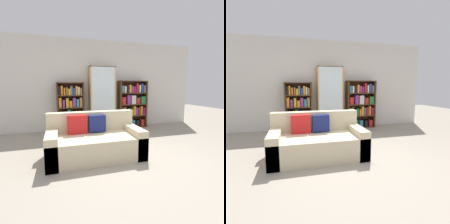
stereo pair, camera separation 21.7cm
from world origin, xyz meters
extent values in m
plane|color=gray|center=(0.00, 0.00, 0.00)|extent=(16.00, 16.00, 0.00)
cube|color=beige|center=(0.00, 2.76, 1.35)|extent=(6.58, 0.06, 2.70)
cube|color=beige|center=(-0.54, 0.47, 0.21)|extent=(1.72, 0.93, 0.42)
cube|color=beige|center=(-0.54, 0.83, 0.62)|extent=(1.72, 0.20, 0.40)
cube|color=beige|center=(-1.30, 0.47, 0.27)|extent=(0.20, 0.93, 0.54)
cube|color=beige|center=(0.22, 0.47, 0.27)|extent=(0.20, 0.93, 0.54)
cube|color=red|center=(-0.84, 0.67, 0.60)|extent=(0.36, 0.12, 0.36)
cube|color=navy|center=(-0.45, 0.67, 0.60)|extent=(0.32, 0.12, 0.32)
cube|color=#4C2D19|center=(-1.19, 2.55, 0.71)|extent=(0.04, 0.32, 1.42)
cube|color=#4C2D19|center=(-0.46, 2.55, 0.71)|extent=(0.04, 0.32, 1.42)
cube|color=#4C2D19|center=(-0.83, 2.55, 1.41)|extent=(0.77, 0.32, 0.02)
cube|color=#4C2D19|center=(-0.83, 2.55, 0.01)|extent=(0.77, 0.32, 0.02)
cube|color=#4C2D19|center=(-0.83, 2.70, 0.71)|extent=(0.77, 0.01, 1.42)
cube|color=#4C2D19|center=(-0.83, 2.55, 0.37)|extent=(0.69, 0.32, 0.02)
cube|color=#4C2D19|center=(-0.83, 2.55, 0.71)|extent=(0.69, 0.32, 0.02)
cube|color=#4C2D19|center=(-0.83, 2.55, 1.06)|extent=(0.69, 0.32, 0.02)
cube|color=orange|center=(-1.12, 2.54, 0.14)|extent=(0.07, 0.24, 0.24)
cube|color=black|center=(-1.04, 2.54, 0.16)|extent=(0.06, 0.24, 0.27)
cube|color=teal|center=(-0.95, 2.54, 0.13)|extent=(0.06, 0.24, 0.21)
cube|color=black|center=(-0.87, 2.54, 0.12)|extent=(0.06, 0.24, 0.19)
cube|color=#237038|center=(-0.79, 2.54, 0.13)|extent=(0.06, 0.24, 0.21)
cube|color=#5B5B60|center=(-0.70, 2.54, 0.14)|extent=(0.07, 0.24, 0.24)
cube|color=#7A3384|center=(-0.62, 2.54, 0.15)|extent=(0.06, 0.24, 0.24)
cube|color=orange|center=(-0.53, 2.54, 0.11)|extent=(0.06, 0.24, 0.18)
cube|color=orange|center=(-1.11, 2.54, 0.49)|extent=(0.07, 0.24, 0.21)
cube|color=#5B5B60|center=(-1.00, 2.54, 0.49)|extent=(0.08, 0.24, 0.22)
cube|color=#237038|center=(-0.89, 2.54, 0.52)|extent=(0.08, 0.24, 0.27)
cube|color=#5B5B60|center=(-0.77, 2.54, 0.49)|extent=(0.09, 0.24, 0.21)
cube|color=#5B5B60|center=(-0.66, 2.54, 0.49)|extent=(0.10, 0.24, 0.22)
cube|color=orange|center=(-0.55, 2.54, 0.49)|extent=(0.10, 0.24, 0.22)
cube|color=orange|center=(-1.12, 2.54, 0.86)|extent=(0.07, 0.24, 0.27)
cube|color=#7A3384|center=(-1.02, 2.54, 0.83)|extent=(0.06, 0.24, 0.22)
cube|color=gold|center=(-0.92, 2.54, 0.85)|extent=(0.07, 0.24, 0.26)
cube|color=orange|center=(-0.83, 2.54, 0.82)|extent=(0.08, 0.24, 0.18)
cube|color=#7A3384|center=(-0.73, 2.54, 0.86)|extent=(0.08, 0.24, 0.26)
cube|color=teal|center=(-0.63, 2.54, 0.83)|extent=(0.07, 0.24, 0.22)
cube|color=olive|center=(-0.54, 2.54, 0.86)|extent=(0.07, 0.24, 0.27)
cube|color=black|center=(-1.13, 2.54, 1.20)|extent=(0.05, 0.24, 0.25)
cube|color=orange|center=(-1.06, 2.54, 1.20)|extent=(0.05, 0.24, 0.26)
cube|color=orange|center=(-0.99, 2.54, 1.17)|extent=(0.04, 0.24, 0.21)
cube|color=olive|center=(-0.92, 2.54, 1.18)|extent=(0.04, 0.24, 0.22)
cube|color=gold|center=(-0.86, 2.54, 1.16)|extent=(0.06, 0.24, 0.18)
cube|color=#5B5B60|center=(-0.80, 2.54, 1.20)|extent=(0.06, 0.24, 0.26)
cube|color=#1E4293|center=(-0.73, 2.54, 1.17)|extent=(0.06, 0.24, 0.20)
cube|color=orange|center=(-0.66, 2.54, 1.20)|extent=(0.06, 0.24, 0.26)
cube|color=beige|center=(-0.59, 2.54, 1.18)|extent=(0.05, 0.24, 0.23)
cube|color=olive|center=(-0.53, 2.54, 1.17)|extent=(0.05, 0.24, 0.20)
cube|color=tan|center=(-0.25, 2.53, 0.95)|extent=(0.04, 0.36, 1.89)
cube|color=tan|center=(0.46, 2.53, 0.95)|extent=(0.04, 0.36, 1.89)
cube|color=tan|center=(0.10, 2.53, 1.88)|extent=(0.75, 0.36, 0.02)
cube|color=tan|center=(0.10, 2.53, 0.01)|extent=(0.75, 0.36, 0.02)
cube|color=tan|center=(0.10, 2.70, 0.95)|extent=(0.75, 0.01, 1.89)
cube|color=silver|center=(0.10, 2.35, 0.95)|extent=(0.67, 0.01, 1.87)
cube|color=tan|center=(0.10, 2.53, 0.39)|extent=(0.67, 0.32, 0.02)
cube|color=tan|center=(0.10, 2.53, 0.76)|extent=(0.67, 0.32, 0.02)
cube|color=tan|center=(0.10, 2.53, 1.13)|extent=(0.67, 0.32, 0.02)
cube|color=tan|center=(0.10, 2.53, 1.50)|extent=(0.67, 0.32, 0.02)
cylinder|color=silver|center=(-0.13, 2.52, 0.06)|extent=(0.01, 0.01, 0.06)
cone|color=silver|center=(-0.13, 2.52, 0.13)|extent=(0.09, 0.09, 0.08)
cylinder|color=silver|center=(0.02, 2.53, 0.06)|extent=(0.01, 0.01, 0.06)
cone|color=silver|center=(0.02, 2.53, 0.13)|extent=(0.09, 0.09, 0.08)
cylinder|color=silver|center=(0.18, 2.53, 0.06)|extent=(0.01, 0.01, 0.06)
cone|color=silver|center=(0.18, 2.53, 0.13)|extent=(0.09, 0.09, 0.08)
cylinder|color=silver|center=(0.34, 2.53, 0.06)|extent=(0.01, 0.01, 0.06)
cone|color=silver|center=(0.34, 2.53, 0.13)|extent=(0.09, 0.09, 0.08)
cylinder|color=silver|center=(-0.15, 2.54, 0.45)|extent=(0.01, 0.01, 0.08)
cone|color=silver|center=(-0.15, 2.54, 0.54)|extent=(0.09, 0.09, 0.10)
cylinder|color=silver|center=(-0.02, 2.51, 0.45)|extent=(0.01, 0.01, 0.08)
cone|color=silver|center=(-0.02, 2.51, 0.54)|extent=(0.09, 0.09, 0.10)
cylinder|color=silver|center=(0.10, 2.52, 0.45)|extent=(0.01, 0.01, 0.08)
cone|color=silver|center=(0.10, 2.52, 0.54)|extent=(0.09, 0.09, 0.10)
cylinder|color=silver|center=(0.23, 2.52, 0.45)|extent=(0.01, 0.01, 0.08)
cone|color=silver|center=(0.23, 2.52, 0.54)|extent=(0.09, 0.09, 0.10)
cylinder|color=silver|center=(0.36, 2.54, 0.45)|extent=(0.01, 0.01, 0.08)
cone|color=silver|center=(0.36, 2.54, 0.54)|extent=(0.09, 0.09, 0.10)
cylinder|color=silver|center=(-0.11, 2.53, 0.82)|extent=(0.01, 0.01, 0.08)
cone|color=silver|center=(-0.11, 2.53, 0.91)|extent=(0.09, 0.09, 0.10)
cylinder|color=silver|center=(0.10, 2.55, 0.82)|extent=(0.01, 0.01, 0.08)
cone|color=silver|center=(0.10, 2.55, 0.91)|extent=(0.09, 0.09, 0.10)
cylinder|color=silver|center=(0.31, 2.54, 0.82)|extent=(0.01, 0.01, 0.08)
cone|color=silver|center=(0.31, 2.54, 0.91)|extent=(0.09, 0.09, 0.10)
cylinder|color=silver|center=(-0.13, 2.52, 1.19)|extent=(0.01, 0.01, 0.09)
cone|color=silver|center=(-0.13, 2.52, 1.28)|extent=(0.09, 0.09, 0.11)
cylinder|color=silver|center=(0.02, 2.54, 1.19)|extent=(0.01, 0.01, 0.09)
cone|color=silver|center=(0.02, 2.54, 1.28)|extent=(0.09, 0.09, 0.11)
cylinder|color=silver|center=(0.18, 2.54, 1.19)|extent=(0.01, 0.01, 0.09)
cone|color=silver|center=(0.18, 2.54, 1.28)|extent=(0.09, 0.09, 0.11)
cylinder|color=silver|center=(0.34, 2.53, 1.19)|extent=(0.01, 0.01, 0.09)
cone|color=silver|center=(0.34, 2.53, 1.28)|extent=(0.09, 0.09, 0.11)
cylinder|color=silver|center=(-0.11, 2.54, 1.55)|extent=(0.01, 0.01, 0.08)
cone|color=silver|center=(-0.11, 2.54, 1.63)|extent=(0.09, 0.09, 0.09)
cylinder|color=silver|center=(0.10, 2.51, 1.55)|extent=(0.01, 0.01, 0.08)
cone|color=silver|center=(0.10, 2.51, 1.63)|extent=(0.09, 0.09, 0.09)
cylinder|color=silver|center=(0.31, 2.52, 1.55)|extent=(0.01, 0.01, 0.08)
cone|color=silver|center=(0.31, 2.52, 1.63)|extent=(0.09, 0.09, 0.09)
cube|color=#4C2D19|center=(0.67, 2.55, 0.74)|extent=(0.04, 0.32, 1.49)
cube|color=#4C2D19|center=(1.55, 2.55, 0.74)|extent=(0.04, 0.32, 1.49)
cube|color=#4C2D19|center=(1.11, 2.55, 1.48)|extent=(0.93, 0.32, 0.02)
cube|color=#4C2D19|center=(1.11, 2.55, 0.01)|extent=(0.93, 0.32, 0.02)
cube|color=#4C2D19|center=(1.11, 2.70, 0.74)|extent=(0.93, 0.01, 1.49)
cube|color=#4C2D19|center=(1.11, 2.55, 0.38)|extent=(0.85, 0.32, 0.02)
cube|color=#4C2D19|center=(1.11, 2.55, 0.74)|extent=(0.85, 0.32, 0.02)
cube|color=#4C2D19|center=(1.11, 2.55, 1.10)|extent=(0.85, 0.32, 0.02)
cube|color=#7A3384|center=(0.78, 2.54, 0.17)|extent=(0.11, 0.24, 0.28)
cube|color=#237038|center=(0.95, 2.54, 0.14)|extent=(0.11, 0.24, 0.24)
cube|color=teal|center=(1.11, 2.54, 0.13)|extent=(0.12, 0.24, 0.21)
cube|color=black|center=(1.27, 2.54, 0.13)|extent=(0.10, 0.24, 0.20)
cube|color=#AD231E|center=(1.44, 2.54, 0.13)|extent=(0.11, 0.24, 0.21)
cube|color=olive|center=(0.74, 2.54, 0.52)|extent=(0.05, 0.24, 0.26)
cube|color=olive|center=(0.82, 2.54, 0.53)|extent=(0.06, 0.24, 0.26)
cube|color=beige|center=(0.90, 2.54, 0.49)|extent=(0.07, 0.24, 0.20)
cube|color=#237038|center=(0.99, 2.54, 0.51)|extent=(0.06, 0.24, 0.23)
cube|color=orange|center=(1.07, 2.54, 0.50)|extent=(0.06, 0.24, 0.21)
cube|color=gold|center=(1.15, 2.54, 0.54)|extent=(0.07, 0.24, 0.29)
cube|color=#7A3384|center=(1.23, 2.54, 0.52)|extent=(0.07, 0.24, 0.24)
cube|color=#AD231E|center=(1.32, 2.54, 0.52)|extent=(0.06, 0.24, 0.25)
cube|color=gold|center=(1.40, 2.54, 0.54)|extent=(0.05, 0.24, 0.29)
cube|color=#8E1947|center=(1.49, 2.54, 0.51)|extent=(0.07, 0.24, 0.24)
cube|color=#AD231E|center=(0.78, 2.54, 0.87)|extent=(0.13, 0.24, 0.22)
cube|color=#7A3384|center=(0.95, 2.54, 0.90)|extent=(0.10, 0.24, 0.28)
cube|color=beige|center=(1.11, 2.54, 0.89)|extent=(0.15, 0.24, 0.27)
cube|color=#AD231E|center=(1.28, 2.54, 0.86)|extent=(0.11, 0.24, 0.20)
cube|color=#237038|center=(1.44, 2.54, 0.87)|extent=(0.15, 0.24, 0.23)
cube|color=teal|center=(0.74, 2.54, 1.23)|extent=(0.06, 0.24, 0.22)
cube|color=beige|center=(0.83, 2.54, 1.22)|extent=(0.06, 0.24, 0.21)
cube|color=black|center=(0.90, 2.54, 1.21)|extent=(0.05, 0.24, 0.19)
cube|color=orange|center=(0.99, 2.54, 1.24)|extent=(0.07, 0.24, 0.24)
cube|color=#7A3384|center=(1.07, 2.54, 1.22)|extent=(0.06, 0.24, 0.21)
cube|color=#8E1947|center=(1.15, 2.54, 1.21)|extent=(0.06, 0.24, 0.19)
cube|color=#AD231E|center=(1.23, 2.54, 1.26)|extent=(0.06, 0.24, 0.29)
cube|color=beige|center=(1.32, 2.54, 1.23)|extent=(0.05, 0.24, 0.24)
cube|color=#1E4293|center=(1.40, 2.54, 1.26)|extent=(0.06, 0.24, 0.28)
cube|color=#5B5B60|center=(1.48, 2.54, 1.23)|extent=(0.07, 0.24, 0.23)
cylinder|color=#192333|center=(0.71, 1.93, 0.16)|extent=(0.09, 0.09, 0.32)
cylinder|color=#192333|center=(0.71, 1.93, 0.36)|extent=(0.03, 0.03, 0.09)
camera|label=1|loc=(-1.16, -2.61, 1.31)|focal=28.00mm
camera|label=2|loc=(-0.95, -2.67, 1.31)|focal=28.00mm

